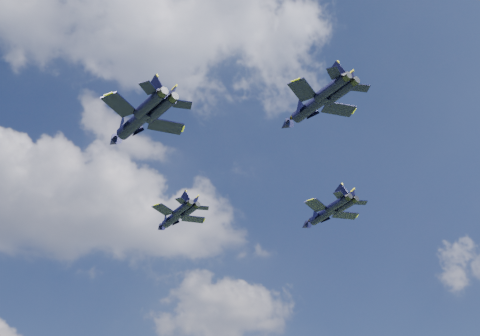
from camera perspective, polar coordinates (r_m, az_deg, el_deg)
name	(u,v)px	position (r m, az deg, el deg)	size (l,w,h in m)	color
jet_lead	(172,219)	(112.80, -6.44, -4.80)	(10.25, 13.97, 3.35)	black
jet_left	(133,124)	(87.86, -10.11, 4.11)	(12.41, 16.53, 4.04)	black
jet_right	(322,215)	(109.04, 7.79, -4.46)	(10.80, 14.87, 3.54)	black
jet_slot	(309,108)	(85.92, 6.55, 5.67)	(11.18, 15.15, 3.66)	black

